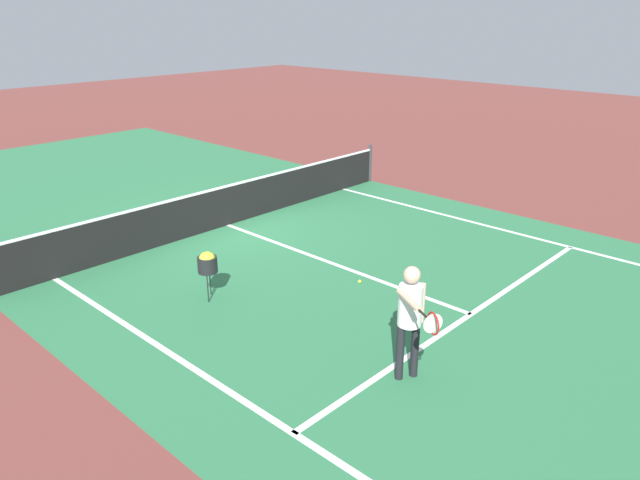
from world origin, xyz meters
TOP-DOWN VIEW (x-y plane):
  - ground_plane at (0.00, 0.00)m, footprint 60.00×60.00m
  - court_surface_inbounds at (0.00, 0.00)m, footprint 10.62×24.40m
  - line_sideline_left at (-4.11, -5.95)m, footprint 0.10×11.89m
  - line_sideline_right at (4.11, -5.95)m, footprint 0.10×11.89m
  - line_service_near at (0.00, -6.40)m, footprint 8.22×0.10m
  - line_center_service at (0.00, -3.20)m, footprint 0.10×6.40m
  - net at (0.00, 0.00)m, footprint 10.62×0.09m
  - player_near at (-2.24, -6.70)m, footprint 0.88×1.00m
  - ball_hopper at (-2.60, -2.77)m, footprint 0.34×0.34m
  - tennis_ball_mid_court at (-0.33, -4.28)m, footprint 0.07×0.07m

SIDE VIEW (x-z plane):
  - ground_plane at x=0.00m, z-range 0.00..0.00m
  - court_surface_inbounds at x=0.00m, z-range 0.00..0.00m
  - line_sideline_left at x=-4.11m, z-range 0.00..0.01m
  - line_sideline_right at x=4.11m, z-range 0.00..0.01m
  - line_service_near at x=0.00m, z-range 0.00..0.01m
  - line_center_service at x=0.00m, z-range 0.00..0.01m
  - tennis_ball_mid_court at x=-0.33m, z-range 0.00..0.07m
  - net at x=0.00m, z-range -0.04..1.03m
  - ball_hopper at x=-2.60m, z-range 0.24..1.11m
  - player_near at x=-2.24m, z-range 0.20..1.86m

